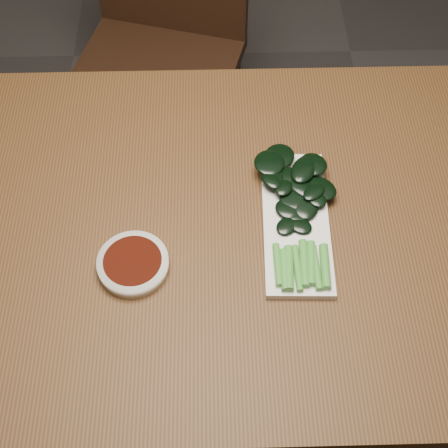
% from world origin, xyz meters
% --- Properties ---
extents(ground, '(6.00, 6.00, 0.00)m').
position_xyz_m(ground, '(0.00, 0.00, 0.00)').
color(ground, '#322F2F').
rests_on(ground, ground).
extents(table, '(1.40, 0.80, 0.75)m').
position_xyz_m(table, '(0.00, 0.00, 0.68)').
color(table, '#492D15').
rests_on(table, ground).
extents(chair_far, '(0.56, 0.56, 0.89)m').
position_xyz_m(chair_far, '(-0.15, 0.80, 0.49)').
color(chair_far, black).
rests_on(chair_far, ground).
extents(sauce_bowl, '(0.12, 0.12, 0.03)m').
position_xyz_m(sauce_bowl, '(-0.14, -0.09, 0.76)').
color(sauce_bowl, silver).
rests_on(sauce_bowl, table).
extents(serving_plate, '(0.13, 0.31, 0.01)m').
position_xyz_m(serving_plate, '(0.14, -0.01, 0.76)').
color(serving_plate, silver).
rests_on(serving_plate, table).
extents(gai_lan, '(0.16, 0.33, 0.03)m').
position_xyz_m(gai_lan, '(0.15, 0.02, 0.78)').
color(gai_lan, '#469834').
rests_on(gai_lan, serving_plate).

